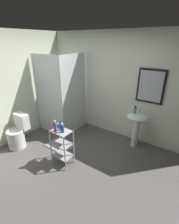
{
  "coord_description": "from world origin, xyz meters",
  "views": [
    {
      "loc": [
        1.65,
        -1.65,
        2.28
      ],
      "look_at": [
        0.02,
        0.72,
        0.99
      ],
      "focal_mm": 25.7,
      "sensor_mm": 36.0,
      "label": 1
    }
  ],
  "objects_px": {
    "pedestal_sink": "(137,124)",
    "storage_cart": "(62,145)",
    "shower_stall": "(63,113)",
    "shampoo_bottle_blue": "(62,128)",
    "bath_mat": "(60,145)",
    "hand_soap_bottle": "(135,110)",
    "body_wash_bottle_green": "(61,126)",
    "rinse_cup": "(59,125)",
    "toilet": "(18,134)",
    "conditioner_bottle_purple": "(55,127)"
  },
  "relations": [
    {
      "from": "rinse_cup",
      "to": "conditioner_bottle_purple",
      "type": "bearing_deg",
      "value": -70.36
    },
    {
      "from": "storage_cart",
      "to": "hand_soap_bottle",
      "type": "distance_m",
      "value": 1.71
    },
    {
      "from": "pedestal_sink",
      "to": "toilet",
      "type": "bearing_deg",
      "value": -145.56
    },
    {
      "from": "hand_soap_bottle",
      "to": "storage_cart",
      "type": "bearing_deg",
      "value": -122.35
    },
    {
      "from": "conditioner_bottle_purple",
      "to": "rinse_cup",
      "type": "xyz_separation_m",
      "value": [
        -0.05,
        0.14,
        -0.06
      ]
    },
    {
      "from": "hand_soap_bottle",
      "to": "rinse_cup",
      "type": "height_order",
      "value": "hand_soap_bottle"
    },
    {
      "from": "shower_stall",
      "to": "body_wash_bottle_green",
      "type": "distance_m",
      "value": 1.42
    },
    {
      "from": "shampoo_bottle_blue",
      "to": "bath_mat",
      "type": "distance_m",
      "value": 1.04
    },
    {
      "from": "toilet",
      "to": "conditioner_bottle_purple",
      "type": "relative_size",
      "value": 3.32
    },
    {
      "from": "shower_stall",
      "to": "shampoo_bottle_blue",
      "type": "bearing_deg",
      "value": -45.96
    },
    {
      "from": "storage_cart",
      "to": "conditioner_bottle_purple",
      "type": "bearing_deg",
      "value": -138.96
    },
    {
      "from": "shower_stall",
      "to": "shampoo_bottle_blue",
      "type": "height_order",
      "value": "shower_stall"
    },
    {
      "from": "pedestal_sink",
      "to": "storage_cart",
      "type": "distance_m",
      "value": 1.68
    },
    {
      "from": "shower_stall",
      "to": "toilet",
      "type": "distance_m",
      "value": 1.24
    },
    {
      "from": "shower_stall",
      "to": "bath_mat",
      "type": "distance_m",
      "value": 0.96
    },
    {
      "from": "body_wash_bottle_green",
      "to": "shower_stall",
      "type": "bearing_deg",
      "value": 132.76
    },
    {
      "from": "shower_stall",
      "to": "rinse_cup",
      "type": "xyz_separation_m",
      "value": [
        0.84,
        -0.97,
        0.32
      ]
    },
    {
      "from": "conditioner_bottle_purple",
      "to": "rinse_cup",
      "type": "distance_m",
      "value": 0.16
    },
    {
      "from": "storage_cart",
      "to": "hand_soap_bottle",
      "type": "xyz_separation_m",
      "value": [
        0.89,
        1.4,
        0.45
      ]
    },
    {
      "from": "body_wash_bottle_green",
      "to": "bath_mat",
      "type": "distance_m",
      "value": 0.98
    },
    {
      "from": "conditioner_bottle_purple",
      "to": "bath_mat",
      "type": "height_order",
      "value": "conditioner_bottle_purple"
    },
    {
      "from": "rinse_cup",
      "to": "pedestal_sink",
      "type": "bearing_deg",
      "value": 49.5
    },
    {
      "from": "pedestal_sink",
      "to": "storage_cart",
      "type": "xyz_separation_m",
      "value": [
        -0.97,
        -1.36,
        -0.14
      ]
    },
    {
      "from": "pedestal_sink",
      "to": "body_wash_bottle_green",
      "type": "bearing_deg",
      "value": -126.99
    },
    {
      "from": "toilet",
      "to": "bath_mat",
      "type": "bearing_deg",
      "value": 33.85
    },
    {
      "from": "toilet",
      "to": "hand_soap_bottle",
      "type": "distance_m",
      "value": 2.7
    },
    {
      "from": "shampoo_bottle_blue",
      "to": "rinse_cup",
      "type": "distance_m",
      "value": 0.2
    },
    {
      "from": "bath_mat",
      "to": "rinse_cup",
      "type": "bearing_deg",
      "value": -40.05
    },
    {
      "from": "toilet",
      "to": "storage_cart",
      "type": "distance_m",
      "value": 1.26
    },
    {
      "from": "storage_cart",
      "to": "bath_mat",
      "type": "height_order",
      "value": "storage_cart"
    },
    {
      "from": "pedestal_sink",
      "to": "bath_mat",
      "type": "relative_size",
      "value": 1.35
    },
    {
      "from": "rinse_cup",
      "to": "shower_stall",
      "type": "bearing_deg",
      "value": 131.02
    },
    {
      "from": "shower_stall",
      "to": "shampoo_bottle_blue",
      "type": "relative_size",
      "value": 10.73
    },
    {
      "from": "conditioner_bottle_purple",
      "to": "hand_soap_bottle",
      "type": "bearing_deg",
      "value": 56.72
    },
    {
      "from": "conditioner_bottle_purple",
      "to": "shampoo_bottle_blue",
      "type": "relative_size",
      "value": 1.23
    },
    {
      "from": "shower_stall",
      "to": "rinse_cup",
      "type": "bearing_deg",
      "value": -48.98
    },
    {
      "from": "pedestal_sink",
      "to": "shampoo_bottle_blue",
      "type": "height_order",
      "value": "shampoo_bottle_blue"
    },
    {
      "from": "pedestal_sink",
      "to": "storage_cart",
      "type": "relative_size",
      "value": 1.09
    },
    {
      "from": "rinse_cup",
      "to": "bath_mat",
      "type": "relative_size",
      "value": 0.14
    },
    {
      "from": "pedestal_sink",
      "to": "shower_stall",
      "type": "bearing_deg",
      "value": -170.71
    },
    {
      "from": "bath_mat",
      "to": "shower_stall",
      "type": "bearing_deg",
      "value": 126.33
    },
    {
      "from": "shampoo_bottle_blue",
      "to": "bath_mat",
      "type": "relative_size",
      "value": 0.31
    },
    {
      "from": "shower_stall",
      "to": "toilet",
      "type": "relative_size",
      "value": 2.63
    },
    {
      "from": "toilet",
      "to": "body_wash_bottle_green",
      "type": "bearing_deg",
      "value": 8.9
    },
    {
      "from": "storage_cart",
      "to": "hand_soap_bottle",
      "type": "relative_size",
      "value": 4.24
    },
    {
      "from": "hand_soap_bottle",
      "to": "rinse_cup",
      "type": "relative_size",
      "value": 2.02
    },
    {
      "from": "conditioner_bottle_purple",
      "to": "shampoo_bottle_blue",
      "type": "height_order",
      "value": "conditioner_bottle_purple"
    },
    {
      "from": "body_wash_bottle_green",
      "to": "hand_soap_bottle",
      "type": "bearing_deg",
      "value": 56.25
    },
    {
      "from": "storage_cart",
      "to": "shampoo_bottle_blue",
      "type": "height_order",
      "value": "shampoo_bottle_blue"
    },
    {
      "from": "hand_soap_bottle",
      "to": "rinse_cup",
      "type": "xyz_separation_m",
      "value": [
        -1.01,
        -1.32,
        -0.1
      ]
    }
  ]
}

